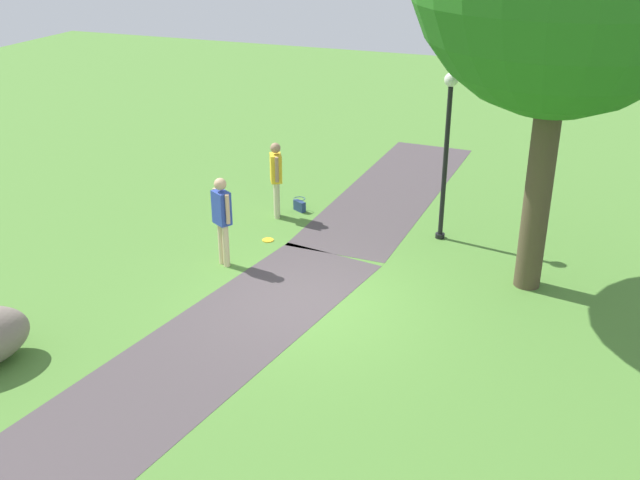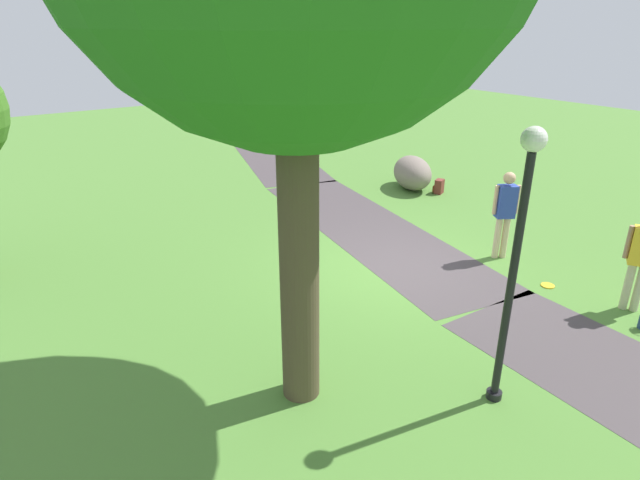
{
  "view_description": "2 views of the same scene",
  "coord_description": "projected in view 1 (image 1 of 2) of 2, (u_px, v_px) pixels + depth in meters",
  "views": [
    {
      "loc": [
        10.9,
        4.27,
        6.55
      ],
      "look_at": [
        -0.37,
        -0.06,
        1.06
      ],
      "focal_mm": 41.84,
      "sensor_mm": 36.0,
      "label": 1
    },
    {
      "loc": [
        -6.87,
        6.5,
        4.57
      ],
      "look_at": [
        0.56,
        1.33,
        0.78
      ],
      "focal_mm": 29.76,
      "sensor_mm": 36.0,
      "label": 2
    }
  ],
  "objects": [
    {
      "name": "footpath_segment_mid",
      "position": [
        211.0,
        345.0,
        12.07
      ],
      "size": [
        8.25,
        3.5,
        0.01
      ],
      "color": "#483F42",
      "rests_on": "ground"
    },
    {
      "name": "handbag_on_grass",
      "position": [
        300.0,
        205.0,
        17.28
      ],
      "size": [
        0.37,
        0.37,
        0.31
      ],
      "color": "navy",
      "rests_on": "ground"
    },
    {
      "name": "frisbee_on_grass",
      "position": [
        268.0,
        240.0,
        15.81
      ],
      "size": [
        0.25,
        0.25,
        0.02
      ],
      "color": "gold",
      "rests_on": "ground"
    },
    {
      "name": "footpath_segment_near",
      "position": [
        393.0,
        190.0,
        18.56
      ],
      "size": [
        8.06,
        2.45,
        0.01
      ],
      "color": "#483F42",
      "rests_on": "ground"
    },
    {
      "name": "ground_plane",
      "position": [
        316.0,
        302.0,
        13.37
      ],
      "size": [
        48.0,
        48.0,
        0.0
      ],
      "primitive_type": "plane",
      "color": "#4E7F33"
    },
    {
      "name": "man_near_boulder",
      "position": [
        222.0,
        215.0,
        14.33
      ],
      "size": [
        0.39,
        0.46,
        1.81
      ],
      "color": "beige",
      "rests_on": "ground"
    },
    {
      "name": "woman_with_handbag",
      "position": [
        276.0,
        174.0,
        16.6
      ],
      "size": [
        0.46,
        0.39,
        1.75
      ],
      "color": "beige",
      "rests_on": "ground"
    },
    {
      "name": "lamp_post",
      "position": [
        447.0,
        139.0,
        15.04
      ],
      "size": [
        0.28,
        0.28,
        3.53
      ],
      "color": "black",
      "rests_on": "ground"
    }
  ]
}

